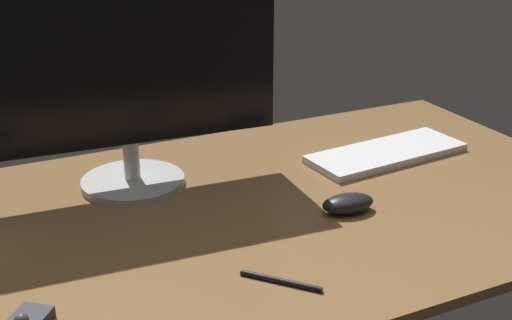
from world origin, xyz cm
name	(u,v)px	position (x,y,z in cm)	size (l,w,h in cm)	color
desk	(275,207)	(0.00, 0.00, 1.00)	(140.00, 84.00, 2.00)	olive
monitor	(125,72)	(-23.03, 20.21, 26.47)	(62.59, 21.53, 46.02)	silver
keyboard	(386,153)	(34.42, 10.32, 2.86)	(37.89, 13.91, 1.71)	white
computer_mouse	(348,203)	(10.88, -9.73, 3.79)	(10.57, 5.69, 3.57)	black
pen	(281,281)	(-12.50, -26.55, 2.46)	(0.91, 0.91, 13.75)	black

